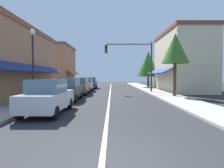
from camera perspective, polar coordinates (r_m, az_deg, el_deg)
ground_plane at (r=22.16m, az=-0.42°, el=-2.58°), size 80.00×80.00×0.00m
sidewalk_left at (r=22.89m, az=-14.34°, el=-2.35°), size 2.60×56.00×0.12m
sidewalk_right at (r=22.78m, az=13.56°, el=-2.36°), size 2.60×56.00×0.12m
lane_center_stripe at (r=22.16m, az=-0.42°, el=-2.57°), size 0.14×52.00×0.01m
storefront_left_block at (r=18.68m, az=-30.35°, el=5.86°), size 6.15×14.20×6.32m
storefront_right_block at (r=25.73m, az=20.50°, el=6.36°), size 5.95×10.20×7.53m
storefront_far_left at (r=33.60m, az=-16.99°, el=5.09°), size 7.01×8.20×7.09m
parked_car_nearest_left at (r=10.17m, az=-18.70°, el=-3.69°), size 1.83×4.12×1.77m
parked_car_second_left at (r=15.34m, az=-12.95°, el=-1.59°), size 1.80×4.11×1.77m
parked_car_third_left at (r=19.93m, az=-9.60°, el=-0.65°), size 1.80×4.11×1.77m
parked_car_far_left at (r=24.33m, az=-7.94°, el=-0.08°), size 1.87×4.15×1.77m
parked_car_distant_left at (r=29.24m, az=-6.26°, el=0.35°), size 1.80×4.11×1.77m
traffic_signal_mast_arm at (r=21.96m, az=7.29°, el=7.86°), size 5.49×0.50×5.86m
street_lamp_left_near at (r=13.24m, az=-22.78°, el=8.21°), size 0.36×0.36×4.94m
tree_right_near at (r=18.28m, az=18.81°, el=10.12°), size 2.47×2.47×5.83m
tree_right_far at (r=31.32m, az=11.15°, el=5.99°), size 3.72×3.72×5.96m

